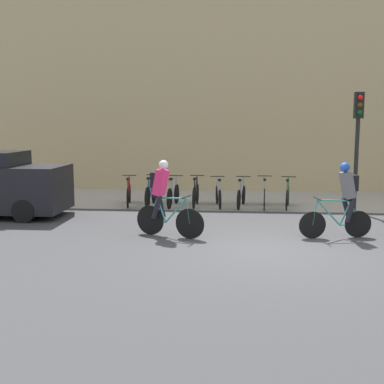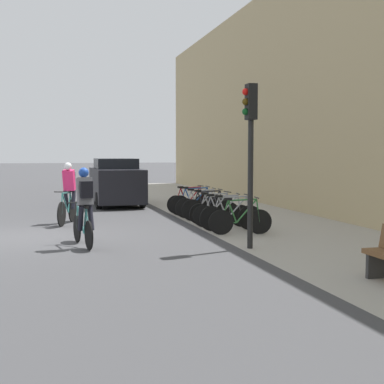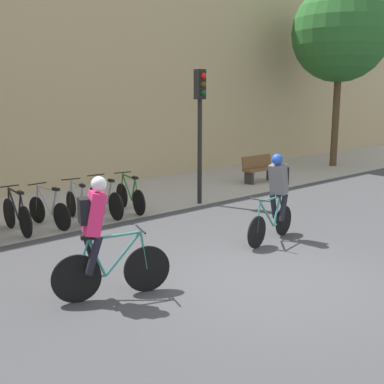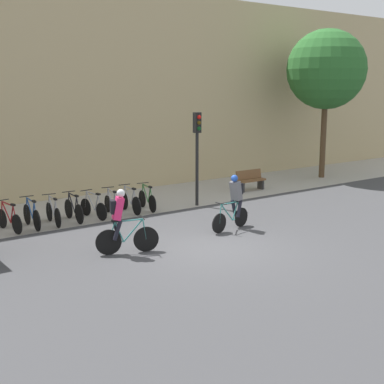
{
  "view_description": "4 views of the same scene",
  "coord_description": "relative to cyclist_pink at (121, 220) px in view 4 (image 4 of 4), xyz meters",
  "views": [
    {
      "loc": [
        -0.73,
        -9.9,
        2.63
      ],
      "look_at": [
        -1.87,
        3.36,
        0.73
      ],
      "focal_mm": 45.0,
      "sensor_mm": 36.0,
      "label": 1
    },
    {
      "loc": [
        13.66,
        0.5,
        2.07
      ],
      "look_at": [
        0.78,
        3.99,
        1.09
      ],
      "focal_mm": 50.0,
      "sensor_mm": 36.0,
      "label": 2
    },
    {
      "loc": [
        -5.71,
        -4.65,
        2.9
      ],
      "look_at": [
        0.56,
        2.39,
        0.98
      ],
      "focal_mm": 45.0,
      "sensor_mm": 36.0,
      "label": 3
    },
    {
      "loc": [
        -9.02,
        -11.32,
        4.48
      ],
      "look_at": [
        0.9,
        2.29,
        1.14
      ],
      "focal_mm": 50.0,
      "sensor_mm": 36.0,
      "label": 4
    }
  ],
  "objects": [
    {
      "name": "ground",
      "position": [
        2.35,
        -1.08,
        -0.95
      ],
      "size": [
        200.0,
        200.0,
        0.0
      ],
      "primitive_type": "plane",
      "color": "#3D3D3F"
    },
    {
      "name": "parked_bike_2",
      "position": [
        -0.29,
        4.12,
        -0.55
      ],
      "size": [
        0.46,
        1.64,
        0.96
      ],
      "color": "black",
      "rests_on": "ground"
    },
    {
      "name": "parked_bike_0",
      "position": [
        -1.73,
        4.12,
        -0.56
      ],
      "size": [
        0.46,
        1.63,
        0.95
      ],
      "color": "black",
      "rests_on": "ground"
    },
    {
      "name": "parked_bike_3",
      "position": [
        0.44,
        4.12,
        -0.55
      ],
      "size": [
        0.46,
        1.62,
        0.97
      ],
      "color": "black",
      "rests_on": "ground"
    },
    {
      "name": "cyclist_grey",
      "position": [
        4.17,
        0.18,
        0.0
      ],
      "size": [
        1.7,
        0.55,
        1.75
      ],
      "color": "black",
      "rests_on": "ground"
    },
    {
      "name": "traffic_light_pole",
      "position": [
        5.26,
        3.62,
        1.51
      ],
      "size": [
        0.26,
        0.3,
        3.54
      ],
      "color": "black",
      "rests_on": "ground"
    },
    {
      "name": "parked_bike_6",
      "position": [
        2.61,
        4.12,
        -0.54
      ],
      "size": [
        0.46,
        1.72,
        0.97
      ],
      "color": "black",
      "rests_on": "ground"
    },
    {
      "name": "street_tree_0",
      "position": [
        14.17,
        5.14,
        4.33
      ],
      "size": [
        3.84,
        3.84,
        7.22
      ],
      "color": "#4C3823",
      "rests_on": "ground"
    },
    {
      "name": "building_facade",
      "position": [
        2.35,
        8.22,
        3.31
      ],
      "size": [
        44.0,
        0.6,
        8.52
      ],
      "primitive_type": "cube",
      "color": "tan",
      "rests_on": "ground"
    },
    {
      "name": "cyclist_pink",
      "position": [
        0.0,
        0.0,
        0.0
      ],
      "size": [
        1.65,
        0.67,
        1.79
      ],
      "color": "black",
      "rests_on": "ground"
    },
    {
      "name": "parked_bike_5",
      "position": [
        1.88,
        4.12,
        -0.56
      ],
      "size": [
        0.46,
        1.65,
        0.94
      ],
      "color": "black",
      "rests_on": "ground"
    },
    {
      "name": "parked_bike_1",
      "position": [
        -1.01,
        4.12,
        -0.54
      ],
      "size": [
        0.46,
        1.7,
        0.97
      ],
      "color": "black",
      "rests_on": "ground"
    },
    {
      "name": "kerb_strip",
      "position": [
        2.35,
        5.67,
        -0.94
      ],
      "size": [
        44.0,
        4.5,
        0.01
      ],
      "primitive_type": "cube",
      "color": "#A39E93",
      "rests_on": "ground"
    },
    {
      "name": "bench",
      "position": [
        8.97,
        4.7,
        -0.49
      ],
      "size": [
        1.42,
        0.44,
        0.89
      ],
      "color": "brown",
      "rests_on": "ground"
    },
    {
      "name": "parked_bike_7",
      "position": [
        3.33,
        4.12,
        -0.56
      ],
      "size": [
        0.46,
        1.61,
        0.95
      ],
      "color": "black",
      "rests_on": "ground"
    },
    {
      "name": "parked_bike_4",
      "position": [
        1.16,
        4.12,
        -0.56
      ],
      "size": [
        0.46,
        1.59,
        0.94
      ],
      "color": "black",
      "rests_on": "ground"
    }
  ]
}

